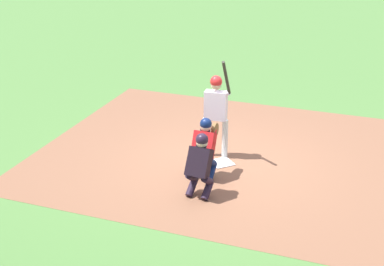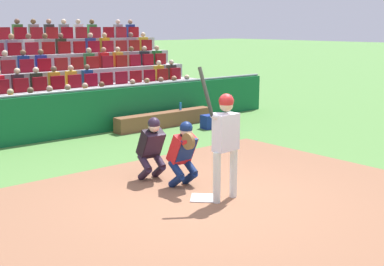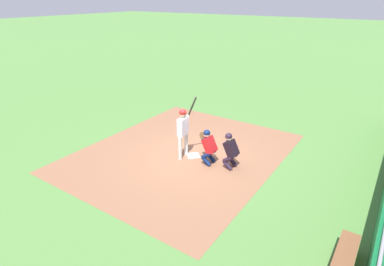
% 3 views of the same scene
% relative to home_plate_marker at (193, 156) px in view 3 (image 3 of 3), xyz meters
% --- Properties ---
extents(ground_plane, '(160.00, 160.00, 0.00)m').
position_rel_home_plate_marker_xyz_m(ground_plane, '(0.00, 0.00, -0.02)').
color(ground_plane, '#50813C').
extents(infield_dirt_patch, '(8.22, 6.79, 0.01)m').
position_rel_home_plate_marker_xyz_m(infield_dirt_patch, '(0.00, 0.50, -0.01)').
color(infield_dirt_patch, '#8A5B41').
rests_on(infield_dirt_patch, ground_plane).
extents(home_plate_marker, '(0.62, 0.62, 0.02)m').
position_rel_home_plate_marker_xyz_m(home_plate_marker, '(0.00, 0.00, 0.00)').
color(home_plate_marker, white).
rests_on(home_plate_marker, infield_dirt_patch).
extents(batter_at_plate, '(0.62, 0.54, 2.29)m').
position_rel_home_plate_marker_xyz_m(batter_at_plate, '(-0.24, 0.27, 1.15)').
color(batter_at_plate, silver).
rests_on(batter_at_plate, ground_plane).
extents(catcher_crouching, '(0.46, 0.71, 1.28)m').
position_rel_home_plate_marker_xyz_m(catcher_crouching, '(-0.14, -0.72, 0.70)').
color(catcher_crouching, '#0F2050').
rests_on(catcher_crouching, ground_plane).
extents(home_plate_umpire, '(0.49, 0.50, 1.27)m').
position_rel_home_plate_marker_xyz_m(home_plate_umpire, '(0.03, -1.48, 0.68)').
color(home_plate_umpire, '#291B2E').
rests_on(home_plate_umpire, ground_plane).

